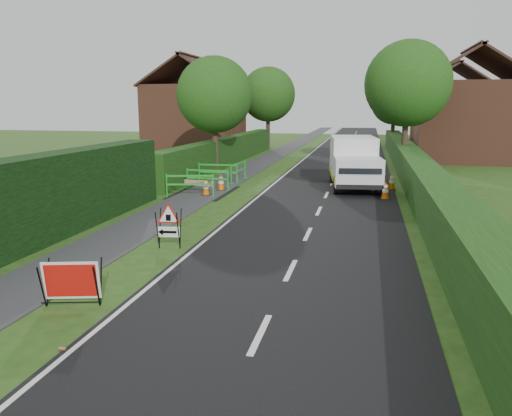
{
  "coord_description": "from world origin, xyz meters",
  "views": [
    {
      "loc": [
        4.17,
        -10.33,
        3.9
      ],
      "look_at": [
        1.37,
        2.23,
        1.25
      ],
      "focal_mm": 35.0,
      "sensor_mm": 36.0,
      "label": 1
    }
  ],
  "objects_px": {
    "red_rect_sign": "(71,281)",
    "triangle_sign": "(167,222)",
    "hatchback_car": "(347,154)",
    "works_van": "(354,161)"
  },
  "relations": [
    {
      "from": "red_rect_sign",
      "to": "hatchback_car",
      "type": "relative_size",
      "value": 0.38
    },
    {
      "from": "triangle_sign",
      "to": "works_van",
      "type": "bearing_deg",
      "value": 60.08
    },
    {
      "from": "red_rect_sign",
      "to": "hatchback_car",
      "type": "xyz_separation_m",
      "value": [
        4.16,
        27.66,
        0.01
      ]
    },
    {
      "from": "red_rect_sign",
      "to": "triangle_sign",
      "type": "bearing_deg",
      "value": 71.08
    },
    {
      "from": "red_rect_sign",
      "to": "hatchback_car",
      "type": "height_order",
      "value": "hatchback_car"
    },
    {
      "from": "red_rect_sign",
      "to": "works_van",
      "type": "bearing_deg",
      "value": 57.57
    },
    {
      "from": "red_rect_sign",
      "to": "triangle_sign",
      "type": "height_order",
      "value": "triangle_sign"
    },
    {
      "from": "red_rect_sign",
      "to": "works_van",
      "type": "distance_m",
      "value": 16.69
    },
    {
      "from": "works_van",
      "to": "triangle_sign",
      "type": "bearing_deg",
      "value": -118.77
    },
    {
      "from": "works_van",
      "to": "hatchback_car",
      "type": "bearing_deg",
      "value": 86.78
    }
  ]
}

